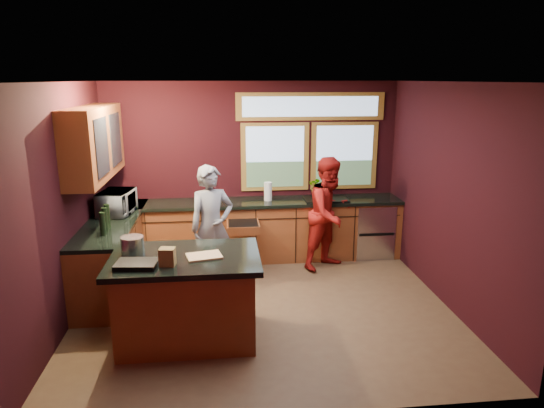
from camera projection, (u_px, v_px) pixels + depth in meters
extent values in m
plane|color=brown|center=(265.00, 307.00, 5.97)|extent=(4.50, 4.50, 0.00)
cube|color=black|center=(253.00, 170.00, 7.56)|extent=(4.50, 0.02, 2.70)
cube|color=black|center=(288.00, 265.00, 3.71)|extent=(4.50, 0.02, 2.70)
cube|color=black|center=(64.00, 206.00, 5.40)|extent=(0.02, 4.00, 2.70)
cube|color=black|center=(449.00, 196.00, 5.87)|extent=(0.02, 4.00, 2.70)
cube|color=silver|center=(264.00, 82.00, 5.29)|extent=(4.50, 4.00, 0.02)
cube|color=#8EA7C5|center=(275.00, 157.00, 7.53)|extent=(1.06, 0.02, 1.06)
cube|color=#8EA7C5|center=(344.00, 156.00, 7.64)|extent=(1.06, 0.02, 1.06)
cube|color=olive|center=(311.00, 106.00, 7.39)|extent=(2.30, 0.02, 0.42)
cube|color=brown|center=(94.00, 143.00, 6.09)|extent=(0.36, 1.80, 0.90)
cube|color=brown|center=(255.00, 231.00, 7.50)|extent=(4.50, 0.60, 0.88)
cube|color=black|center=(254.00, 202.00, 7.37)|extent=(4.50, 0.64, 0.05)
cube|color=#B7B7BC|center=(371.00, 229.00, 7.67)|extent=(0.60, 0.58, 0.85)
cube|color=black|center=(326.00, 201.00, 7.46)|extent=(0.66, 0.46, 0.05)
cube|color=brown|center=(114.00, 255.00, 6.48)|extent=(0.60, 2.30, 0.88)
cube|color=black|center=(112.00, 222.00, 6.36)|extent=(0.64, 2.30, 0.05)
cube|color=brown|center=(187.00, 300.00, 5.16)|extent=(1.40, 0.90, 0.88)
cube|color=black|center=(185.00, 259.00, 5.04)|extent=(1.55, 1.05, 0.06)
imported|color=slate|center=(212.00, 227.00, 6.42)|extent=(0.70, 0.58, 1.65)
imported|color=maroon|center=(330.00, 213.00, 7.06)|extent=(1.02, 0.97, 1.66)
imported|color=#999999|center=(117.00, 203.00, 6.61)|extent=(0.47, 0.63, 0.32)
imported|color=#999999|center=(319.00, 187.00, 7.48)|extent=(0.34, 0.29, 0.37)
cylinder|color=silver|center=(268.00, 191.00, 7.36)|extent=(0.12, 0.12, 0.28)
cube|color=tan|center=(204.00, 256.00, 5.01)|extent=(0.40, 0.32, 0.02)
cylinder|color=#B8B8BD|center=(133.00, 245.00, 5.10)|extent=(0.24, 0.24, 0.18)
cube|color=brown|center=(167.00, 257.00, 4.76)|extent=(0.17, 0.14, 0.18)
cube|color=black|center=(137.00, 264.00, 4.74)|extent=(0.43, 0.32, 0.05)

